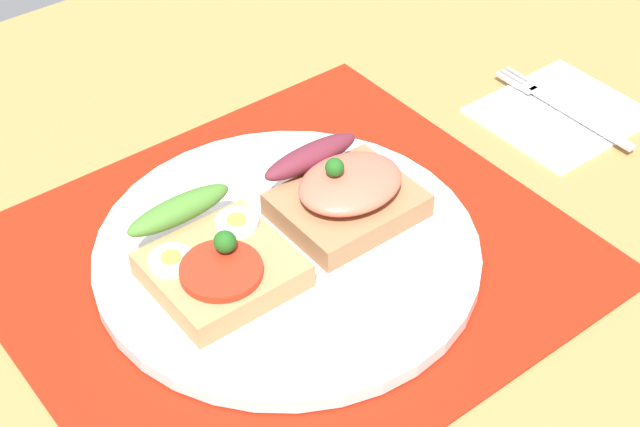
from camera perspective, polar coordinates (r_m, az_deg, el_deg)
ground_plane at (r=71.38cm, az=-1.90°, el=-3.72°), size 120.00×90.00×3.20cm
placemat at (r=70.16cm, az=-1.93°, el=-2.71°), size 39.68×35.64×0.30cm
plate at (r=69.66cm, az=-1.95°, el=-2.28°), size 27.91×27.91×1.14cm
sandwich_egg_tomato at (r=66.75cm, az=-6.39°, el=-2.56°), size 9.40×10.34×4.14cm
sandwich_salmon at (r=70.90cm, az=1.40°, el=1.33°), size 9.99×9.57×5.29cm
napkin at (r=86.75cm, az=13.89°, el=5.92°), size 12.93×11.50×0.60cm
fork at (r=86.67cm, az=13.98°, el=6.24°), size 1.62×14.79×0.32cm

